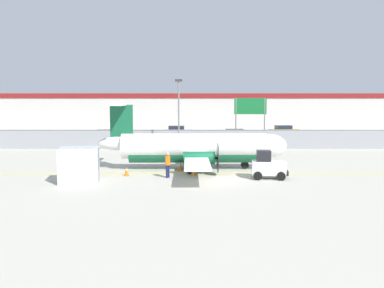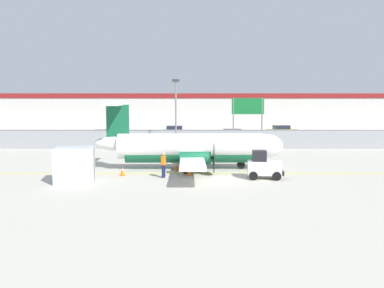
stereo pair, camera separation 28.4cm
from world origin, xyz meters
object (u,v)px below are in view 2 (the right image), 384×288
commuter_airplane (195,148)px  ground_crew_worker (165,164)px  baggage_tug (265,166)px  traffic_cone_near_right (124,171)px  cargo_container (76,165)px  parked_car_0 (106,136)px  parked_car_3 (284,131)px  apron_light_pole (177,110)px  traffic_cone_far_left (191,171)px  traffic_cone_near_left (178,166)px  highway_sign (249,110)px  parked_car_2 (233,135)px  parked_car_1 (177,131)px

commuter_airplane → ground_crew_worker: size_ratio=9.42×
baggage_tug → traffic_cone_near_right: baggage_tug is taller
cargo_container → parked_car_0: bearing=88.5°
traffic_cone_near_right → parked_car_3: bearing=61.5°
parked_car_0 → apron_light_pole: size_ratio=0.58×
ground_crew_worker → traffic_cone_far_left: (1.72, 0.99, -0.64)m
commuter_airplane → cargo_container: commuter_airplane is taller
baggage_tug → parked_car_3: baggage_tug is taller
commuter_airplane → traffic_cone_near_right: 5.92m
cargo_container → traffic_cone_far_left: bearing=11.3°
traffic_cone_near_left → highway_sign: highway_sign is taller
cargo_container → apron_light_pole: bearing=60.5°
ground_crew_worker → cargo_container: bearing=40.3°
parked_car_2 → highway_sign: 6.81m
commuter_airplane → apron_light_pole: bearing=99.2°
highway_sign → ground_crew_worker: bearing=-112.7°
baggage_tug → parked_car_2: bearing=94.6°
cargo_container → traffic_cone_near_right: (2.61, 2.41, -0.79)m
cargo_container → ground_crew_worker: bearing=8.0°
traffic_cone_far_left → highway_sign: highway_sign is taller
traffic_cone_near_right → parked_car_1: bearing=85.6°
commuter_airplane → parked_car_1: 28.82m
traffic_cone_near_left → parked_car_3: bearing=65.1°
traffic_cone_near_right → parked_car_2: (9.73, 24.55, 0.58)m
cargo_container → traffic_cone_far_left: cargo_container is taller
traffic_cone_near_right → traffic_cone_far_left: (4.60, 0.24, 0.00)m
traffic_cone_far_left → parked_car_1: 31.56m
parked_car_3 → commuter_airplane: bearing=-121.2°
traffic_cone_near_right → traffic_cone_far_left: bearing=3.0°
baggage_tug → parked_car_0: bearing=127.2°
baggage_tug → highway_sign: size_ratio=0.44×
ground_crew_worker → highway_sign: highway_sign is taller
commuter_airplane → ground_crew_worker: commuter_airplane is taller
commuter_airplane → parked_car_0: size_ratio=3.78×
parked_car_2 → parked_car_3: 11.79m
traffic_cone_far_left → parked_car_0: bearing=114.4°
baggage_tug → parked_car_3: 35.19m
parked_car_1 → parked_car_2: 10.23m
traffic_cone_near_left → highway_sign: size_ratio=0.12×
parked_car_1 → traffic_cone_near_left: bearing=-86.4°
baggage_tug → cargo_container: 12.20m
ground_crew_worker → parked_car_1: same height
cargo_container → parked_car_2: bearing=56.6°
traffic_cone_near_left → traffic_cone_far_left: same height
commuter_airplane → highway_sign: 17.02m
traffic_cone_near_right → traffic_cone_far_left: size_ratio=1.00×
parked_car_0 → parked_car_3: 25.72m
baggage_tug → cargo_container: bearing=-169.0°
traffic_cone_near_right → parked_car_2: size_ratio=0.15×
parked_car_2 → parked_car_3: same height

